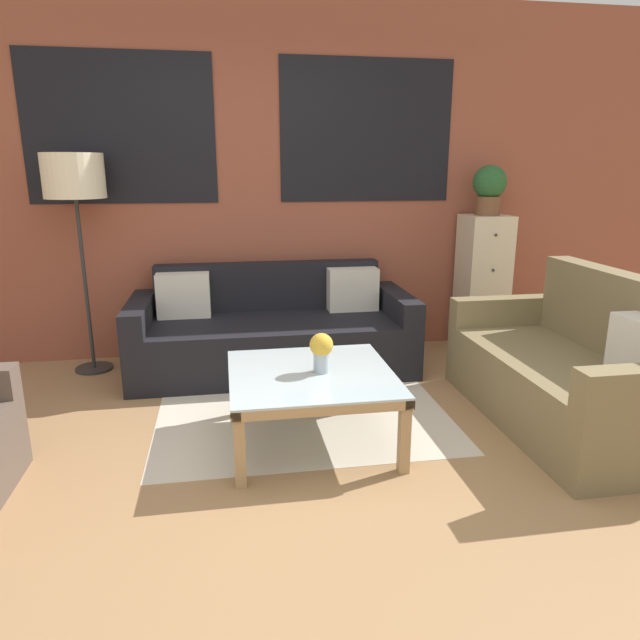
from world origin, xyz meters
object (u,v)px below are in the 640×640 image
at_px(coffee_table, 311,382).
at_px(drawer_cabinet, 482,283).
at_px(floor_lamp, 74,183).
at_px(potted_plant, 489,188).
at_px(couch_dark, 273,333).
at_px(flower_vase, 321,350).
at_px(settee_vintage, 570,374).

relative_size(coffee_table, drawer_cabinet, 0.80).
height_order(floor_lamp, potted_plant, floor_lamp).
height_order(couch_dark, flower_vase, couch_dark).
xyz_separation_m(couch_dark, floor_lamp, (-1.38, 0.18, 1.13)).
relative_size(floor_lamp, drawer_cabinet, 1.42).
bearing_deg(floor_lamp, drawer_cabinet, 0.92).
distance_m(settee_vintage, coffee_table, 1.59).
bearing_deg(drawer_cabinet, settee_vintage, -94.33).
height_order(drawer_cabinet, potted_plant, potted_plant).
bearing_deg(drawer_cabinet, couch_dark, -172.74).
height_order(settee_vintage, coffee_table, settee_vintage).
relative_size(floor_lamp, potted_plant, 4.04).
bearing_deg(coffee_table, floor_lamp, 135.39).
bearing_deg(couch_dark, potted_plant, 7.26).
distance_m(couch_dark, coffee_table, 1.29).
relative_size(coffee_table, floor_lamp, 0.56).
bearing_deg(potted_plant, drawer_cabinet, -90.00).
distance_m(floor_lamp, flower_vase, 2.30).
relative_size(drawer_cabinet, flower_vase, 5.09).
height_order(settee_vintage, potted_plant, potted_plant).
xyz_separation_m(coffee_table, floor_lamp, (-1.48, 1.46, 1.05)).
height_order(settee_vintage, floor_lamp, floor_lamp).
xyz_separation_m(couch_dark, potted_plant, (1.81, 0.23, 1.08)).
relative_size(couch_dark, drawer_cabinet, 1.85).
bearing_deg(floor_lamp, coffee_table, -44.61).
height_order(floor_lamp, drawer_cabinet, floor_lamp).
bearing_deg(couch_dark, coffee_table, -85.27).
bearing_deg(coffee_table, potted_plant, 41.64).
bearing_deg(settee_vintage, drawer_cabinet, 85.67).
distance_m(potted_plant, flower_vase, 2.38).
bearing_deg(flower_vase, couch_dark, 97.18).
xyz_separation_m(drawer_cabinet, flower_vase, (-1.65, -1.52, -0.02)).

